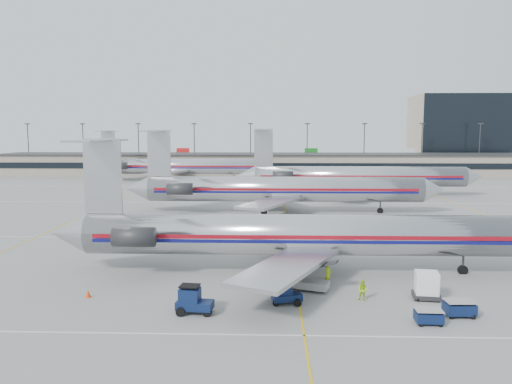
{
  "coord_description": "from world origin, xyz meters",
  "views": [
    {
      "loc": [
        -1.99,
        -47.32,
        12.37
      ],
      "look_at": [
        -4.16,
        18.31,
        4.5
      ],
      "focal_mm": 35.0,
      "sensor_mm": 36.0,
      "label": 1
    }
  ],
  "objects_px": {
    "uld_container": "(427,285)",
    "belt_loader": "(304,281)",
    "tug_center": "(285,294)",
    "jet_foreground": "(297,234)",
    "jet_second_row": "(278,189)"
  },
  "relations": [
    {
      "from": "uld_container",
      "to": "belt_loader",
      "type": "relative_size",
      "value": 0.44
    },
    {
      "from": "tug_center",
      "to": "uld_container",
      "type": "distance_m",
      "value": 10.67
    },
    {
      "from": "jet_foreground",
      "to": "uld_container",
      "type": "bearing_deg",
      "value": -35.89
    },
    {
      "from": "jet_second_row",
      "to": "tug_center",
      "type": "bearing_deg",
      "value": -89.9
    },
    {
      "from": "jet_second_row",
      "to": "uld_container",
      "type": "relative_size",
      "value": 22.6
    },
    {
      "from": "tug_center",
      "to": "belt_loader",
      "type": "relative_size",
      "value": 0.47
    },
    {
      "from": "jet_foreground",
      "to": "belt_loader",
      "type": "distance_m",
      "value": 5.62
    },
    {
      "from": "tug_center",
      "to": "belt_loader",
      "type": "height_order",
      "value": "belt_loader"
    },
    {
      "from": "tug_center",
      "to": "belt_loader",
      "type": "distance_m",
      "value": 3.74
    },
    {
      "from": "jet_second_row",
      "to": "tug_center",
      "type": "relative_size",
      "value": 21.24
    },
    {
      "from": "jet_foreground",
      "to": "uld_container",
      "type": "xyz_separation_m",
      "value": [
        9.37,
        -6.78,
        -2.42
      ]
    },
    {
      "from": "uld_container",
      "to": "jet_foreground",
      "type": "bearing_deg",
      "value": 152.66
    },
    {
      "from": "jet_second_row",
      "to": "belt_loader",
      "type": "relative_size",
      "value": 9.98
    },
    {
      "from": "jet_foreground",
      "to": "belt_loader",
      "type": "height_order",
      "value": "jet_foreground"
    },
    {
      "from": "jet_second_row",
      "to": "belt_loader",
      "type": "height_order",
      "value": "jet_second_row"
    }
  ]
}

